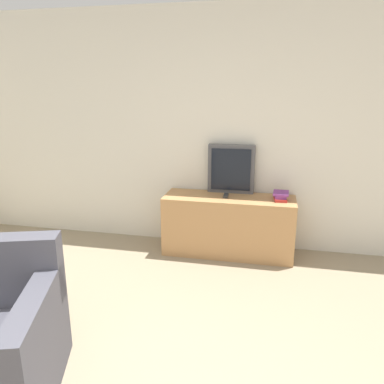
{
  "coord_description": "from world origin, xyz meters",
  "views": [
    {
      "loc": [
        0.68,
        -1.06,
        1.77
      ],
      "look_at": [
        -0.02,
        2.21,
        0.83
      ],
      "focal_mm": 35.0,
      "sensor_mm": 36.0,
      "label": 1
    }
  ],
  "objects_px": {
    "book_stack": "(280,196)",
    "tv_stand": "(228,225)",
    "television": "(231,169)",
    "remote_on_stand": "(226,196)"
  },
  "relations": [
    {
      "from": "tv_stand",
      "to": "remote_on_stand",
      "type": "height_order",
      "value": "remote_on_stand"
    },
    {
      "from": "television",
      "to": "remote_on_stand",
      "type": "relative_size",
      "value": 3.74
    },
    {
      "from": "book_stack",
      "to": "remote_on_stand",
      "type": "distance_m",
      "value": 0.57
    },
    {
      "from": "television",
      "to": "book_stack",
      "type": "bearing_deg",
      "value": -18.14
    },
    {
      "from": "book_stack",
      "to": "tv_stand",
      "type": "bearing_deg",
      "value": -178.66
    },
    {
      "from": "television",
      "to": "book_stack",
      "type": "height_order",
      "value": "television"
    },
    {
      "from": "television",
      "to": "remote_on_stand",
      "type": "xyz_separation_m",
      "value": [
        -0.03,
        -0.18,
        -0.25
      ]
    },
    {
      "from": "tv_stand",
      "to": "remote_on_stand",
      "type": "bearing_deg",
      "value": 168.34
    },
    {
      "from": "television",
      "to": "book_stack",
      "type": "relative_size",
      "value": 2.29
    },
    {
      "from": "tv_stand",
      "to": "remote_on_stand",
      "type": "distance_m",
      "value": 0.33
    }
  ]
}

